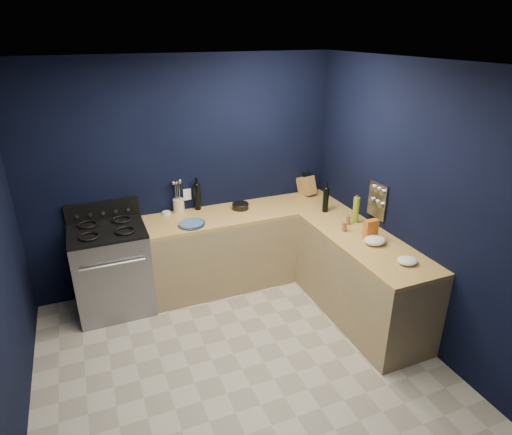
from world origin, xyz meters
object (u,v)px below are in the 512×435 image
knife_block (306,186)px  gas_range (113,270)px  crouton_bag (371,230)px  utensil_crock (179,206)px  plate_stack (191,224)px

knife_block → gas_range: bearing=169.8°
gas_range → knife_block: size_ratio=3.98×
knife_block → crouton_bag: (-0.02, -1.36, -0.01)m
gas_range → utensil_crock: utensil_crock is taller
gas_range → crouton_bag: 2.72m
gas_range → knife_block: knife_block is taller
gas_range → plate_stack: bearing=-9.7°
utensil_crock → crouton_bag: 2.13m
plate_stack → gas_range: bearing=170.3°
gas_range → crouton_bag: (2.41, -1.13, 0.54)m
plate_stack → utensil_crock: bearing=94.8°
utensil_crock → plate_stack: bearing=-85.2°
utensil_crock → crouton_bag: size_ratio=0.77×
knife_block → crouton_bag: 1.36m
plate_stack → crouton_bag: size_ratio=1.29×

